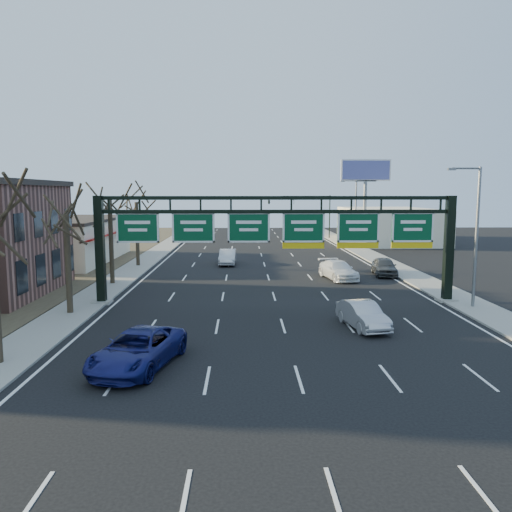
{
  "coord_description": "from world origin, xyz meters",
  "views": [
    {
      "loc": [
        -2.24,
        -25.11,
        7.41
      ],
      "look_at": [
        -1.35,
        7.84,
        3.2
      ],
      "focal_mm": 35.0,
      "sensor_mm": 36.0,
      "label": 1
    }
  ],
  "objects_px": {
    "car_silver_sedan": "(363,315)",
    "car_white_wagon": "(338,270)",
    "sign_gantry": "(279,234)",
    "car_blue_suv": "(138,349)"
  },
  "relations": [
    {
      "from": "car_blue_suv",
      "to": "car_white_wagon",
      "type": "relative_size",
      "value": 1.07
    },
    {
      "from": "car_blue_suv",
      "to": "sign_gantry",
      "type": "bearing_deg",
      "value": 75.1
    },
    {
      "from": "car_silver_sedan",
      "to": "car_white_wagon",
      "type": "xyz_separation_m",
      "value": [
        1.64,
        15.62,
        0.05
      ]
    },
    {
      "from": "sign_gantry",
      "to": "car_blue_suv",
      "type": "height_order",
      "value": "sign_gantry"
    },
    {
      "from": "sign_gantry",
      "to": "car_silver_sedan",
      "type": "bearing_deg",
      "value": -57.16
    },
    {
      "from": "sign_gantry",
      "to": "car_white_wagon",
      "type": "xyz_separation_m",
      "value": [
        5.83,
        9.12,
        -3.86
      ]
    },
    {
      "from": "car_blue_suv",
      "to": "car_silver_sedan",
      "type": "height_order",
      "value": "car_blue_suv"
    },
    {
      "from": "sign_gantry",
      "to": "car_silver_sedan",
      "type": "distance_m",
      "value": 8.66
    },
    {
      "from": "car_silver_sedan",
      "to": "sign_gantry",
      "type": "bearing_deg",
      "value": 112.19
    },
    {
      "from": "car_blue_suv",
      "to": "car_silver_sedan",
      "type": "distance_m",
      "value": 12.57
    }
  ]
}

